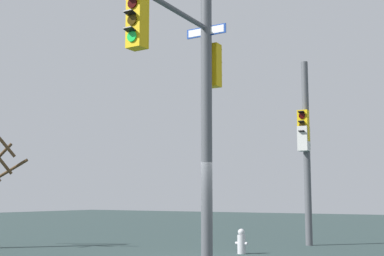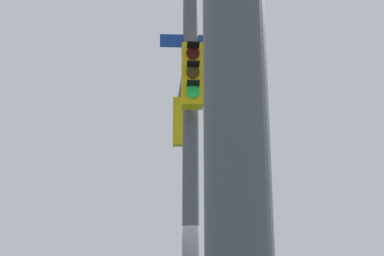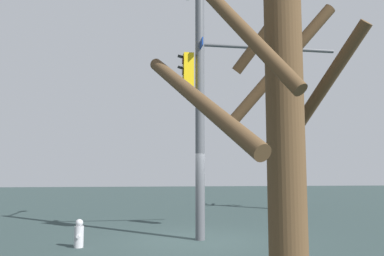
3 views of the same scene
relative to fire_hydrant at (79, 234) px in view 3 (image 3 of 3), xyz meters
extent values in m
plane|color=#293938|center=(0.62, -3.12, -0.34)|extent=(80.00, 80.00, 0.00)
cylinder|color=#4C4F54|center=(0.73, -3.31, 4.06)|extent=(0.28, 0.28, 8.80)
cylinder|color=#4C4F54|center=(0.83, -5.50, 5.49)|extent=(0.31, 4.39, 0.12)
cube|color=gold|center=(0.86, -6.27, 4.79)|extent=(0.37, 0.31, 1.10)
cylinder|color=#2F0403|center=(0.86, -6.44, 5.13)|extent=(0.22, 0.04, 0.22)
cube|color=black|center=(0.85, -6.51, 5.25)|extent=(0.21, 0.17, 0.06)
cylinder|color=#352504|center=(0.86, -6.44, 4.79)|extent=(0.22, 0.04, 0.22)
cube|color=black|center=(0.85, -6.51, 4.91)|extent=(0.21, 0.17, 0.06)
cylinder|color=#19D147|center=(0.86, -6.44, 4.45)|extent=(0.22, 0.04, 0.22)
cube|color=black|center=(0.85, -6.51, 4.57)|extent=(0.21, 0.17, 0.06)
cylinder|color=#4C4F54|center=(0.86, -6.27, 5.42)|extent=(0.04, 0.04, 0.15)
cube|color=gold|center=(0.72, -2.95, 4.62)|extent=(0.37, 0.31, 1.10)
cylinder|color=#2F0403|center=(0.71, -2.79, 4.96)|extent=(0.22, 0.04, 0.22)
cube|color=black|center=(0.71, -2.71, 5.08)|extent=(0.21, 0.17, 0.06)
cylinder|color=#352504|center=(0.71, -2.79, 4.62)|extent=(0.22, 0.04, 0.22)
cube|color=black|center=(0.71, -2.71, 4.74)|extent=(0.21, 0.17, 0.06)
cylinder|color=#19D147|center=(0.71, -2.79, 4.28)|extent=(0.22, 0.04, 0.22)
cube|color=black|center=(0.71, -2.71, 4.40)|extent=(0.21, 0.17, 0.06)
cube|color=navy|center=(0.73, -3.31, 5.42)|extent=(1.10, 0.05, 0.24)
cube|color=white|center=(0.73, -3.33, 5.42)|extent=(1.00, 0.03, 0.18)
cylinder|color=#B2B2B7|center=(0.00, 0.00, -0.07)|extent=(0.24, 0.24, 0.55)
sphere|color=#B2B2B7|center=(0.00, 0.00, 0.29)|extent=(0.20, 0.20, 0.20)
cylinder|color=#B2B2B7|center=(-0.14, 0.00, -0.04)|extent=(0.10, 0.09, 0.09)
cylinder|color=#B2B2B7|center=(0.14, 0.00, -0.04)|extent=(0.10, 0.09, 0.09)
cylinder|color=#4B3526|center=(9.44, -8.78, 1.58)|extent=(0.38, 0.38, 3.85)
cylinder|color=#4B3526|center=(9.44, -9.43, 2.78)|extent=(1.38, 0.14, 0.95)
cylinder|color=#4B3526|center=(9.36, -9.50, 2.52)|extent=(1.51, 0.29, 0.88)
cylinder|color=#4B3526|center=(8.85, -9.32, 3.53)|extent=(1.23, 1.31, 0.89)
cylinder|color=#4B3526|center=(10.11, -8.79, 2.99)|extent=(0.15, 1.45, 1.37)
cylinder|color=#4B3526|center=(9.93, -8.73, 3.47)|extent=(0.23, 1.09, 0.89)
cylinder|color=#503A23|center=(-7.84, -2.77, 1.49)|extent=(0.30, 0.30, 3.67)
cylinder|color=#503A23|center=(-8.09, -2.40, 2.64)|extent=(0.86, 0.63, 1.06)
cylinder|color=#503A23|center=(-7.62, -3.17, 2.31)|extent=(0.92, 0.57, 1.05)
cylinder|color=#503A23|center=(-7.41, -2.90, 2.60)|extent=(0.39, 0.97, 1.10)
cylinder|color=#503A23|center=(-8.10, -2.01, 2.16)|extent=(1.59, 0.62, 0.96)
camera|label=1|loc=(7.13, -14.38, 1.34)|focal=49.61mm
camera|label=2|loc=(1.02, 5.58, 1.29)|focal=50.82mm
camera|label=3|loc=(-10.81, -1.66, 1.64)|focal=36.82mm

